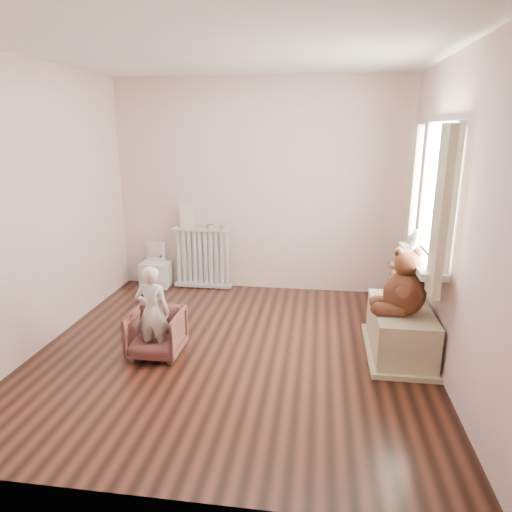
# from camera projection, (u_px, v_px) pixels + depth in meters

# --- Properties ---
(floor) EXTENTS (3.60, 3.60, 0.01)m
(floor) POSITION_uv_depth(u_px,v_px,m) (233.00, 350.00, 4.26)
(floor) COLOR black
(floor) RESTS_ON ground
(ceiling) EXTENTS (3.60, 3.60, 0.01)m
(ceiling) POSITION_uv_depth(u_px,v_px,m) (229.00, 49.00, 3.56)
(ceiling) COLOR white
(ceiling) RESTS_ON ground
(back_wall) EXTENTS (3.60, 0.02, 2.60)m
(back_wall) POSITION_uv_depth(u_px,v_px,m) (259.00, 188.00, 5.63)
(back_wall) COLOR silver
(back_wall) RESTS_ON ground
(front_wall) EXTENTS (3.60, 0.02, 2.60)m
(front_wall) POSITION_uv_depth(u_px,v_px,m) (160.00, 279.00, 2.20)
(front_wall) COLOR silver
(front_wall) RESTS_ON ground
(left_wall) EXTENTS (0.02, 3.60, 2.60)m
(left_wall) POSITION_uv_depth(u_px,v_px,m) (38.00, 208.00, 4.16)
(left_wall) COLOR silver
(left_wall) RESTS_ON ground
(right_wall) EXTENTS (0.02, 3.60, 2.60)m
(right_wall) POSITION_uv_depth(u_px,v_px,m) (451.00, 219.00, 3.67)
(right_wall) COLOR silver
(right_wall) RESTS_ON ground
(window) EXTENTS (0.03, 0.90, 1.10)m
(window) POSITION_uv_depth(u_px,v_px,m) (439.00, 195.00, 3.92)
(window) COLOR white
(window) RESTS_ON right_wall
(window_sill) EXTENTS (0.22, 1.10, 0.06)m
(window_sill) POSITION_uv_depth(u_px,v_px,m) (421.00, 259.00, 4.09)
(window_sill) COLOR silver
(window_sill) RESTS_ON right_wall
(curtain_left) EXTENTS (0.06, 0.26, 1.30)m
(curtain_left) POSITION_uv_depth(u_px,v_px,m) (441.00, 213.00, 3.41)
(curtain_left) COLOR beige
(curtain_left) RESTS_ON right_wall
(curtain_right) EXTENTS (0.06, 0.26, 1.30)m
(curtain_right) POSITION_uv_depth(u_px,v_px,m) (412.00, 193.00, 4.49)
(curtain_right) COLOR beige
(curtain_right) RESTS_ON right_wall
(radiator) EXTENTS (0.75, 0.14, 0.79)m
(radiator) POSITION_uv_depth(u_px,v_px,m) (203.00, 259.00, 5.86)
(radiator) COLOR silver
(radiator) RESTS_ON floor
(paper_doll) EXTENTS (0.19, 0.02, 0.31)m
(paper_doll) POSITION_uv_depth(u_px,v_px,m) (188.00, 216.00, 5.73)
(paper_doll) COLOR beige
(paper_doll) RESTS_ON radiator
(tin_a) EXTENTS (0.09, 0.09, 0.05)m
(tin_a) POSITION_uv_depth(u_px,v_px,m) (210.00, 227.00, 5.73)
(tin_a) COLOR #A59E8C
(tin_a) RESTS_ON radiator
(tin_b) EXTENTS (0.10, 0.10, 0.06)m
(tin_b) POSITION_uv_depth(u_px,v_px,m) (224.00, 227.00, 5.70)
(tin_b) COLOR #A59E8C
(tin_b) RESTS_ON radiator
(toy_vanity) EXTENTS (0.37, 0.27, 0.59)m
(toy_vanity) POSITION_uv_depth(u_px,v_px,m) (155.00, 266.00, 5.95)
(toy_vanity) COLOR silver
(toy_vanity) RESTS_ON floor
(armchair) EXTENTS (0.46, 0.47, 0.43)m
(armchair) POSITION_uv_depth(u_px,v_px,m) (156.00, 333.00, 4.13)
(armchair) COLOR brown
(armchair) RESTS_ON floor
(child) EXTENTS (0.31, 0.20, 0.85)m
(child) POSITION_uv_depth(u_px,v_px,m) (153.00, 312.00, 4.02)
(child) COLOR white
(child) RESTS_ON armchair
(toy_bench) EXTENTS (0.51, 0.95, 0.45)m
(toy_bench) POSITION_uv_depth(u_px,v_px,m) (400.00, 333.00, 4.17)
(toy_bench) COLOR #C5BB93
(toy_bench) RESTS_ON floor
(teddy_bear) EXTENTS (0.48, 0.37, 0.57)m
(teddy_bear) POSITION_uv_depth(u_px,v_px,m) (405.00, 289.00, 3.93)
(teddy_bear) COLOR #3A1C10
(teddy_bear) RESTS_ON toy_bench
(plush_cat) EXTENTS (0.21, 0.27, 0.20)m
(plush_cat) POSITION_uv_depth(u_px,v_px,m) (415.00, 238.00, 4.34)
(plush_cat) COLOR gray
(plush_cat) RESTS_ON window_sill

